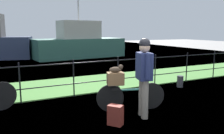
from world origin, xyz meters
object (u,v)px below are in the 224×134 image
at_px(backpack_on_paving, 115,115).
at_px(cyclist_person, 144,71).
at_px(terrier_dog, 116,69).
at_px(bicycle_main, 130,96).
at_px(wooden_crate, 115,79).
at_px(moored_boat_near, 79,44).
at_px(mooring_bollard, 180,81).

bearing_deg(backpack_on_paving, cyclist_person, 60.40).
relative_size(terrier_dog, backpack_on_paving, 0.81).
bearing_deg(bicycle_main, backpack_on_paving, -139.18).
bearing_deg(terrier_dog, bicycle_main, -15.99).
relative_size(wooden_crate, terrier_dog, 1.13).
height_order(cyclist_person, moored_boat_near, moored_boat_near).
bearing_deg(mooring_bollard, moored_boat_near, 92.30).
distance_m(bicycle_main, mooring_bollard, 2.79).
height_order(wooden_crate, terrier_dog, terrier_dog).
bearing_deg(backpack_on_paving, moored_boat_near, 126.57).
xyz_separation_m(cyclist_person, mooring_bollard, (2.52, 1.60, -0.82)).
xyz_separation_m(terrier_dog, backpack_on_paving, (-0.38, -0.69, -0.78)).
bearing_deg(mooring_bollard, bicycle_main, -156.33).
relative_size(terrier_dog, moored_boat_near, 0.05).
height_order(bicycle_main, mooring_bollard, bicycle_main).
relative_size(wooden_crate, mooring_bollard, 0.99).
distance_m(bicycle_main, backpack_on_paving, 0.92).
distance_m(terrier_dog, cyclist_person, 0.67).
xyz_separation_m(cyclist_person, backpack_on_paving, (-0.73, -0.12, -0.80)).
bearing_deg(wooden_crate, terrier_dog, -15.99).
xyz_separation_m(wooden_crate, cyclist_person, (0.38, -0.58, 0.24)).
bearing_deg(cyclist_person, mooring_bollard, 32.44).
xyz_separation_m(cyclist_person, moored_boat_near, (2.15, 10.83, -0.10)).
bearing_deg(terrier_dog, cyclist_person, -58.29).
bearing_deg(mooring_bollard, wooden_crate, -160.51).
xyz_separation_m(wooden_crate, mooring_bollard, (2.89, 1.02, -0.58)).
bearing_deg(wooden_crate, mooring_bollard, 19.49).
bearing_deg(cyclist_person, wooden_crate, 123.11).
xyz_separation_m(bicycle_main, terrier_dog, (-0.31, 0.09, 0.64)).
relative_size(terrier_dog, mooring_bollard, 0.87).
relative_size(terrier_dog, cyclist_person, 0.19).
bearing_deg(terrier_dog, backpack_on_paving, -118.81).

